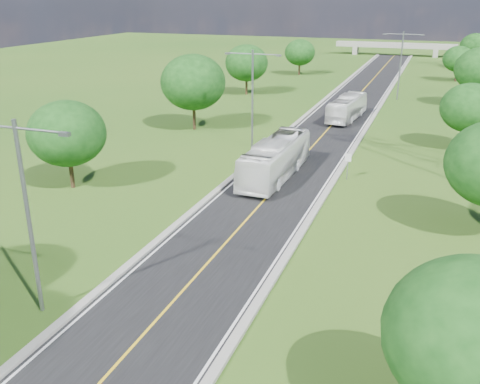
# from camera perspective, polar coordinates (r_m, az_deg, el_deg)

# --- Properties ---
(ground) EXTENTS (260.00, 260.00, 0.00)m
(ground) POSITION_cam_1_polar(r_m,az_deg,el_deg) (69.38, 10.13, 7.43)
(ground) COLOR #295317
(ground) RESTS_ON ground
(road) EXTENTS (8.00, 150.00, 0.06)m
(road) POSITION_cam_1_polar(r_m,az_deg,el_deg) (75.16, 11.00, 8.39)
(road) COLOR black
(road) RESTS_ON ground
(curb_left) EXTENTS (0.50, 150.00, 0.22)m
(curb_left) POSITION_cam_1_polar(r_m,az_deg,el_deg) (75.92, 7.82, 8.76)
(curb_left) COLOR gray
(curb_left) RESTS_ON ground
(curb_right) EXTENTS (0.50, 150.00, 0.22)m
(curb_right) POSITION_cam_1_polar(r_m,az_deg,el_deg) (74.59, 14.25, 8.11)
(curb_right) COLOR gray
(curb_right) RESTS_ON ground
(speed_limit_sign) EXTENTS (0.55, 0.09, 2.40)m
(speed_limit_sign) POSITION_cam_1_polar(r_m,az_deg,el_deg) (47.15, 11.43, 3.15)
(speed_limit_sign) COLOR slate
(speed_limit_sign) RESTS_ON ground
(overpass) EXTENTS (30.00, 3.00, 3.20)m
(overpass) POSITION_cam_1_polar(r_m,az_deg,el_deg) (147.67, 16.22, 14.73)
(overpass) COLOR gray
(overpass) RESTS_ON ground
(streetlight_near_left) EXTENTS (5.90, 0.25, 10.00)m
(streetlight_near_left) POSITION_cam_1_polar(r_m,az_deg,el_deg) (27.42, -21.84, -1.09)
(streetlight_near_left) COLOR slate
(streetlight_near_left) RESTS_ON ground
(streetlight_mid_left) EXTENTS (5.90, 0.25, 10.00)m
(streetlight_mid_left) POSITION_cam_1_polar(r_m,az_deg,el_deg) (55.41, 1.33, 10.75)
(streetlight_mid_left) COLOR slate
(streetlight_mid_left) RESTS_ON ground
(streetlight_far_right) EXTENTS (5.90, 0.25, 10.00)m
(streetlight_far_right) POSITION_cam_1_polar(r_m,az_deg,el_deg) (85.35, 16.79, 13.36)
(streetlight_far_right) COLOR slate
(streetlight_far_right) RESTS_ON ground
(tree_lb) EXTENTS (6.30, 6.30, 7.33)m
(tree_lb) POSITION_cam_1_polar(r_m,az_deg,el_deg) (45.67, -17.97, 5.96)
(tree_lb) COLOR black
(tree_lb) RESTS_ON ground
(tree_lc) EXTENTS (7.56, 7.56, 8.79)m
(tree_lc) POSITION_cam_1_polar(r_m,az_deg,el_deg) (63.40, -5.02, 11.58)
(tree_lc) COLOR black
(tree_lc) RESTS_ON ground
(tree_ld) EXTENTS (6.72, 6.72, 7.82)m
(tree_ld) POSITION_cam_1_polar(r_m,az_deg,el_deg) (86.24, 0.70, 13.60)
(tree_ld) COLOR black
(tree_ld) RESTS_ON ground
(tree_le) EXTENTS (5.88, 5.88, 6.84)m
(tree_le) POSITION_cam_1_polar(r_m,az_deg,el_deg) (108.44, 6.41, 14.58)
(tree_le) COLOR black
(tree_le) RESTS_ON ground
(tree_ra) EXTENTS (6.30, 6.30, 7.33)m
(tree_ra) POSITION_cam_1_polar(r_m,az_deg,el_deg) (19.90, 24.03, -14.05)
(tree_ra) COLOR black
(tree_ra) RESTS_ON ground
(tree_rc) EXTENTS (5.88, 5.88, 6.84)m
(tree_rc) POSITION_cam_1_polar(r_m,az_deg,el_deg) (59.74, 23.30, 8.25)
(tree_rc) COLOR black
(tree_rc) RESTS_ON ground
(tree_re) EXTENTS (5.46, 5.46, 6.35)m
(tree_re) POSITION_cam_1_polar(r_m,az_deg,el_deg) (107.26, 22.26, 13.00)
(tree_re) COLOR black
(tree_re) RESTS_ON ground
(tree_rf) EXTENTS (6.30, 6.30, 7.33)m
(tree_rf) POSITION_cam_1_polar(r_m,az_deg,el_deg) (127.23, 23.81, 14.04)
(tree_rf) COLOR black
(tree_rf) RESTS_ON ground
(bus_outbound) EXTENTS (3.54, 11.03, 3.02)m
(bus_outbound) POSITION_cam_1_polar(r_m,az_deg,el_deg) (70.16, 11.35, 8.80)
(bus_outbound) COLOR white
(bus_outbound) RESTS_ON road
(bus_inbound) EXTENTS (3.20, 12.36, 3.42)m
(bus_inbound) POSITION_cam_1_polar(r_m,az_deg,el_deg) (46.69, 3.81, 3.57)
(bus_inbound) COLOR white
(bus_inbound) RESTS_ON road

